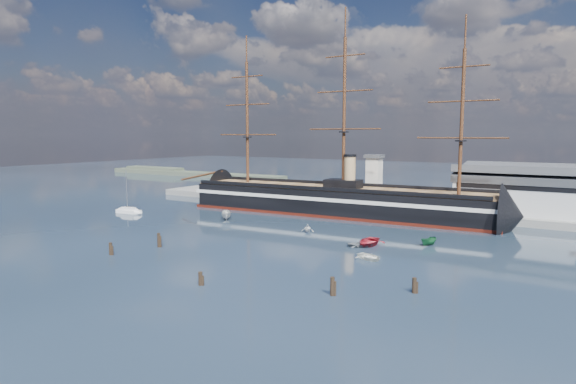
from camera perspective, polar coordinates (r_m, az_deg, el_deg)
The scene contains 17 objects.
ground at distance 121.64m, azimuth 2.90°, elevation -4.10°, with size 600.00×600.00×0.00m, color black.
quay at distance 150.16m, azimuth 12.98°, elevation -2.18°, with size 180.00×18.00×2.00m, color slate.
quay_tower at distance 148.61m, azimuth 10.15°, elevation 1.59°, with size 5.00×5.00×15.00m.
shoreline at distance 281.31m, azimuth -12.65°, elevation 2.25°, with size 120.00×10.00×4.00m.
warship at distance 140.67m, azimuth 5.16°, elevation -0.96°, with size 113.33×21.42×53.94m.
sailboat at distance 148.98m, azimuth -18.36°, elevation -2.11°, with size 8.19×3.26×12.75m.
motorboat_a at distance 132.08m, azimuth -7.30°, elevation -3.27°, with size 7.47×2.74×2.99m, color silver.
motorboat_b at distance 100.54m, azimuth 8.56°, elevation -6.49°, with size 3.22×1.29×1.50m, color slate.
motorboat_c at distance 104.89m, azimuth 16.32°, elevation -6.14°, with size 5.30×1.94×2.12m, color #17562D.
motorboat_d at distance 114.91m, azimuth 2.33°, elevation -4.74°, with size 5.64×2.44×2.07m, color silver.
motorboat_e at distance 91.13m, azimuth 9.59°, elevation -7.91°, with size 3.34×1.33×1.56m, color white.
motorboat_g at distance 102.55m, azimuth 9.52°, elevation -6.25°, with size 4.82×1.93×2.25m, color maroon.
piling_near_left at distance 99.32m, azimuth -20.26°, elevation -7.01°, with size 0.64×0.64×3.12m, color black.
piling_near_mid at distance 76.41m, azimuth -10.32°, elevation -10.82°, with size 0.64×0.64×2.83m, color black.
piling_near_right at distance 70.99m, azimuth 5.26°, elevation -12.12°, with size 0.64×0.64×3.45m, color black.
piling_far_right at distance 74.07m, azimuth 14.71°, elevation -11.51°, with size 0.64×0.64×3.02m, color black.
piling_extra at distance 103.01m, azimuth -15.04°, elevation -6.33°, with size 0.64×0.64×3.66m, color black.
Camera 1 is at (58.02, -64.41, 23.00)m, focal length 30.00 mm.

